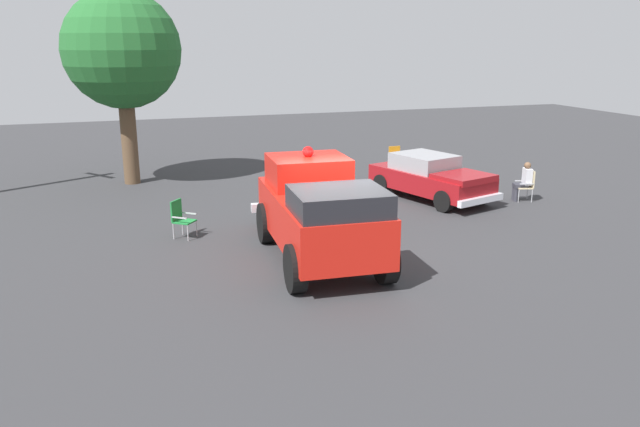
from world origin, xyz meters
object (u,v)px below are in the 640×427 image
at_px(classic_hot_rod, 431,177).
at_px(lawn_chair_near_truck, 528,183).
at_px(lawn_chair_spare, 396,157).
at_px(traffic_cone, 361,217).
at_px(vintage_fire_truck, 317,210).
at_px(oak_tree_left, 122,51).
at_px(spectator_seated, 524,180).
at_px(lawn_chair_by_car, 180,216).

bearing_deg(classic_hot_rod, lawn_chair_near_truck, 157.04).
distance_m(lawn_chair_spare, traffic_cone, 7.96).
relative_size(vintage_fire_truck, lawn_chair_spare, 5.96).
relative_size(classic_hot_rod, traffic_cone, 7.41).
bearing_deg(oak_tree_left, lawn_chair_near_truck, 150.36).
height_order(classic_hot_rod, lawn_chair_spare, classic_hot_rod).
distance_m(oak_tree_left, traffic_cone, 10.86).
relative_size(vintage_fire_truck, lawn_chair_near_truck, 5.96).
bearing_deg(classic_hot_rod, vintage_fire_truck, 38.61).
bearing_deg(lawn_chair_near_truck, traffic_cone, 9.66).
bearing_deg(spectator_seated, lawn_chair_spare, -70.81).
distance_m(classic_hot_rod, lawn_chair_near_truck, 3.15).
bearing_deg(classic_hot_rod, spectator_seated, 156.83).
height_order(lawn_chair_by_car, lawn_chair_spare, same).
bearing_deg(classic_hot_rod, traffic_cone, 33.88).
relative_size(lawn_chair_spare, oak_tree_left, 0.15).
xyz_separation_m(lawn_chair_by_car, lawn_chair_spare, (-9.17, -6.05, 0.00)).
bearing_deg(spectator_seated, classic_hot_rod, -23.17).
distance_m(lawn_chair_by_car, oak_tree_left, 8.47).
relative_size(lawn_chair_spare, traffic_cone, 1.61).
xyz_separation_m(lawn_chair_near_truck, spectator_seated, (0.13, -0.04, 0.11)).
xyz_separation_m(vintage_fire_truck, spectator_seated, (-8.17, -3.13, -0.50)).
distance_m(lawn_chair_near_truck, oak_tree_left, 14.61).
bearing_deg(lawn_chair_by_car, lawn_chair_spare, -146.56).
height_order(classic_hot_rod, lawn_chair_near_truck, classic_hot_rod).
bearing_deg(lawn_chair_near_truck, vintage_fire_truck, 20.43).
bearing_deg(traffic_cone, lawn_chair_near_truck, -170.34).
bearing_deg(lawn_chair_spare, classic_hot_rod, 79.60).
distance_m(classic_hot_rod, lawn_chair_spare, 4.51).
bearing_deg(lawn_chair_spare, traffic_cone, 57.80).
xyz_separation_m(vintage_fire_truck, lawn_chair_spare, (-6.22, -8.75, -0.61)).
bearing_deg(traffic_cone, lawn_chair_spare, -122.20).
relative_size(vintage_fire_truck, traffic_cone, 9.58).
bearing_deg(vintage_fire_truck, classic_hot_rod, -141.39).
height_order(lawn_chair_by_car, traffic_cone, lawn_chair_by_car).
height_order(vintage_fire_truck, traffic_cone, vintage_fire_truck).
bearing_deg(lawn_chair_by_car, vintage_fire_truck, 137.61).
bearing_deg(lawn_chair_near_truck, lawn_chair_by_car, 2.02).
distance_m(lawn_chair_spare, oak_tree_left, 10.99).
bearing_deg(oak_tree_left, vintage_fire_truck, 111.14).
distance_m(vintage_fire_truck, lawn_chair_near_truck, 8.87).
relative_size(classic_hot_rod, lawn_chair_near_truck, 4.62).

